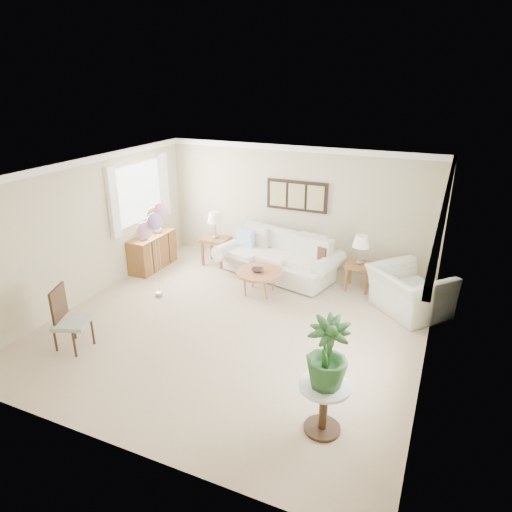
{
  "coord_description": "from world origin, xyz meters",
  "views": [
    {
      "loc": [
        3.03,
        -6.04,
        3.94
      ],
      "look_at": [
        0.1,
        0.6,
        1.05
      ],
      "focal_mm": 32.0,
      "sensor_mm": 36.0,
      "label": 1
    }
  ],
  "objects_px": {
    "armchair": "(409,292)",
    "accent_chair": "(68,317)",
    "sofa": "(279,259)",
    "coffee_table": "(260,273)",
    "balloon_cluster": "(154,220)"
  },
  "relations": [
    {
      "from": "sofa",
      "to": "coffee_table",
      "type": "relative_size",
      "value": 3.0
    },
    {
      "from": "accent_chair",
      "to": "balloon_cluster",
      "type": "height_order",
      "value": "balloon_cluster"
    },
    {
      "from": "armchair",
      "to": "accent_chair",
      "type": "relative_size",
      "value": 1.26
    },
    {
      "from": "sofa",
      "to": "balloon_cluster",
      "type": "height_order",
      "value": "balloon_cluster"
    },
    {
      "from": "coffee_table",
      "to": "armchair",
      "type": "distance_m",
      "value": 2.72
    },
    {
      "from": "coffee_table",
      "to": "armchair",
      "type": "bearing_deg",
      "value": 7.45
    },
    {
      "from": "armchair",
      "to": "balloon_cluster",
      "type": "distance_m",
      "value": 4.69
    },
    {
      "from": "accent_chair",
      "to": "coffee_table",
      "type": "bearing_deg",
      "value": 56.36
    },
    {
      "from": "armchair",
      "to": "accent_chair",
      "type": "xyz_separation_m",
      "value": [
        -4.63,
        -3.25,
        0.11
      ]
    },
    {
      "from": "armchair",
      "to": "balloon_cluster",
      "type": "xyz_separation_m",
      "value": [
        -4.38,
        -1.25,
        1.12
      ]
    },
    {
      "from": "coffee_table",
      "to": "armchair",
      "type": "height_order",
      "value": "armchair"
    },
    {
      "from": "coffee_table",
      "to": "balloon_cluster",
      "type": "height_order",
      "value": "balloon_cluster"
    },
    {
      "from": "sofa",
      "to": "armchair",
      "type": "xyz_separation_m",
      "value": [
        2.66,
        -0.58,
        0.04
      ]
    },
    {
      "from": "coffee_table",
      "to": "armchair",
      "type": "xyz_separation_m",
      "value": [
        2.7,
        0.35,
        -0.02
      ]
    },
    {
      "from": "sofa",
      "to": "balloon_cluster",
      "type": "distance_m",
      "value": 2.77
    }
  ]
}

